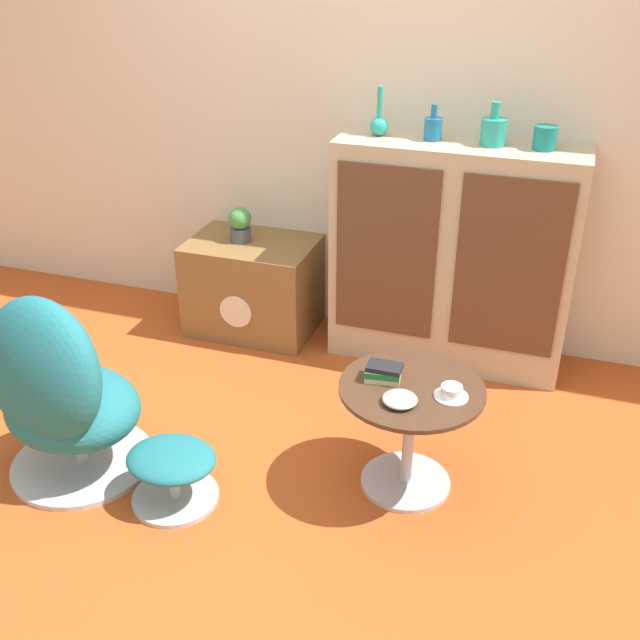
% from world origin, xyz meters
% --- Properties ---
extents(ground_plane, '(12.00, 12.00, 0.00)m').
position_xyz_m(ground_plane, '(0.00, 0.00, 0.00)').
color(ground_plane, '#B74C1E').
extents(wall_back, '(6.40, 0.06, 2.60)m').
position_xyz_m(wall_back, '(0.00, 1.57, 1.30)').
color(wall_back, beige).
rests_on(wall_back, ground_plane).
extents(sideboard, '(1.16, 0.39, 1.12)m').
position_xyz_m(sideboard, '(0.53, 1.34, 0.56)').
color(sideboard, tan).
rests_on(sideboard, ground_plane).
extents(tv_console, '(0.67, 0.48, 0.51)m').
position_xyz_m(tv_console, '(-0.52, 1.30, 0.26)').
color(tv_console, brown).
rests_on(tv_console, ground_plane).
extents(egg_chair, '(0.68, 0.64, 0.83)m').
position_xyz_m(egg_chair, '(-0.75, -0.09, 0.39)').
color(egg_chair, '#B7B7BC').
rests_on(egg_chair, ground_plane).
extents(ottoman, '(0.35, 0.34, 0.24)m').
position_xyz_m(ottoman, '(-0.27, -0.10, 0.16)').
color(ottoman, '#B7B7BC').
rests_on(ottoman, ground_plane).
extents(coffee_table, '(0.56, 0.56, 0.47)m').
position_xyz_m(coffee_table, '(0.57, 0.28, 0.31)').
color(coffee_table, '#B7B7BC').
rests_on(coffee_table, ground_plane).
extents(vase_leftmost, '(0.09, 0.09, 0.23)m').
position_xyz_m(vase_leftmost, '(0.14, 1.35, 1.18)').
color(vase_leftmost, teal).
rests_on(vase_leftmost, sideboard).
extents(vase_inner_left, '(0.08, 0.08, 0.16)m').
position_xyz_m(vase_inner_left, '(0.39, 1.35, 1.18)').
color(vase_inner_left, '#196699').
rests_on(vase_inner_left, sideboard).
extents(vase_inner_right, '(0.11, 0.11, 0.19)m').
position_xyz_m(vase_inner_right, '(0.67, 1.35, 1.19)').
color(vase_inner_right, teal).
rests_on(vase_inner_right, sideboard).
extents(vase_rightmost, '(0.10, 0.10, 0.10)m').
position_xyz_m(vase_rightmost, '(0.89, 1.35, 1.18)').
color(vase_rightmost, '#147A75').
rests_on(vase_rightmost, sideboard).
extents(potted_plant, '(0.12, 0.12, 0.19)m').
position_xyz_m(potted_plant, '(-0.58, 1.30, 0.61)').
color(potted_plant, '#4C4C51').
rests_on(potted_plant, tv_console).
extents(teacup, '(0.13, 0.13, 0.05)m').
position_xyz_m(teacup, '(0.72, 0.25, 0.49)').
color(teacup, white).
rests_on(teacup, coffee_table).
extents(book_stack, '(0.14, 0.10, 0.06)m').
position_xyz_m(book_stack, '(0.46, 0.29, 0.50)').
color(book_stack, beige).
rests_on(book_stack, coffee_table).
extents(bowl, '(0.13, 0.13, 0.04)m').
position_xyz_m(bowl, '(0.55, 0.15, 0.49)').
color(bowl, beige).
rests_on(bowl, coffee_table).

